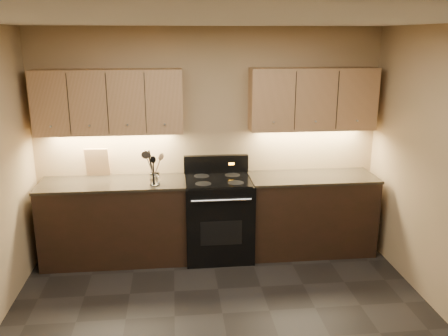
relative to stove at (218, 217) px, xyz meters
The scene contains 15 objects.
ceiling 2.71m from the stove, 92.72° to the right, with size 4.00×4.00×0.00m, color silver.
wall_back 0.88m from the stove, 104.10° to the left, with size 4.00×0.04×2.60m, color tan.
counter_left 1.18m from the stove, behind, with size 1.62×0.62×0.93m.
counter_right 1.10m from the stove, ahead, with size 1.46×0.62×0.93m.
stove is the anchor object (origin of this frame).
upper_cab_left 1.78m from the stove, behind, with size 1.60×0.30×0.70m, color tan.
upper_cab_right 1.73m from the stove, ahead, with size 1.44×0.30×0.70m, color tan.
outlet_plate 1.55m from the stove, 167.24° to the left, with size 0.09×0.01×0.12m, color #B2B5BA.
utensil_crock 0.88m from the stove, behind, with size 0.13×0.13×0.14m.
cutting_board 1.53m from the stove, 168.81° to the left, with size 0.27×0.02×0.34m, color tan.
wooden_spoon 0.99m from the stove, behind, with size 0.06×0.06×0.34m, color tan, non-canonical shape.
black_spoon 0.96m from the stove, behind, with size 0.06×0.06×0.33m, color black, non-canonical shape.
black_turner 0.98m from the stove, 167.64° to the right, with size 0.08×0.08×0.38m, color black, non-canonical shape.
steel_spatula 0.94m from the stove, behind, with size 0.08×0.08×0.35m, color silver, non-canonical shape.
steel_skimmer 0.96m from the stove, 167.97° to the right, with size 0.09×0.09×0.38m, color silver, non-canonical shape.
Camera 1 is at (-0.39, -3.42, 2.50)m, focal length 38.00 mm.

